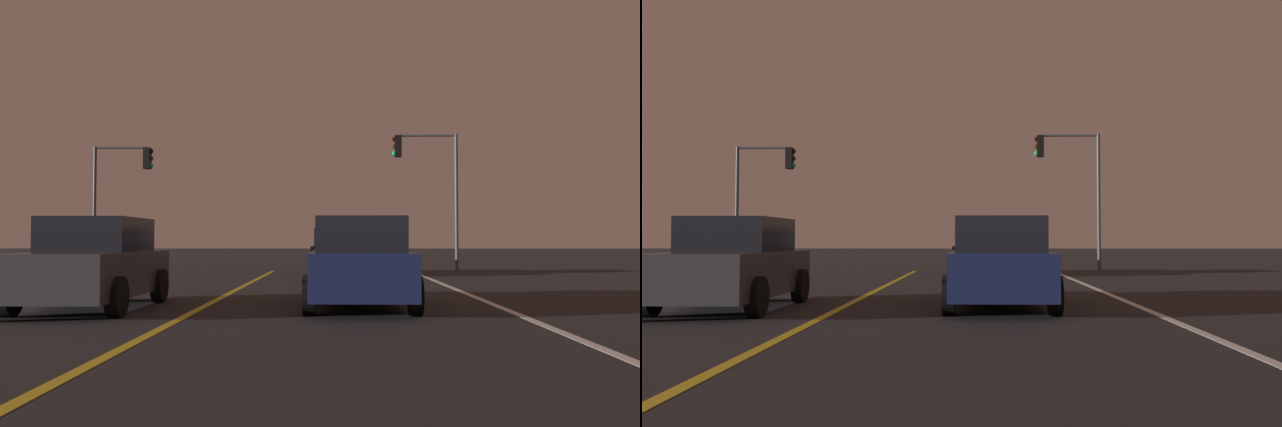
# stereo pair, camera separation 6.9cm
# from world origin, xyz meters

# --- Properties ---
(lane_edge_right) EXTENTS (0.16, 35.43, 0.01)m
(lane_edge_right) POSITION_xyz_m (5.65, 11.71, 0.00)
(lane_edge_right) COLOR silver
(lane_edge_right) RESTS_ON ground
(lane_center_divider) EXTENTS (0.16, 35.43, 0.01)m
(lane_center_divider) POSITION_xyz_m (0.00, 11.71, 0.00)
(lane_center_divider) COLOR gold
(lane_center_divider) RESTS_ON ground
(car_oncoming) EXTENTS (2.02, 4.30, 1.70)m
(car_oncoming) POSITION_xyz_m (-1.99, 14.39, 0.82)
(car_oncoming) COLOR black
(car_oncoming) RESTS_ON ground
(car_lead_same_lane) EXTENTS (2.02, 4.30, 1.70)m
(car_lead_same_lane) POSITION_xyz_m (2.97, 14.67, 0.82)
(car_lead_same_lane) COLOR black
(car_lead_same_lane) RESTS_ON ground
(car_ahead_far) EXTENTS (2.02, 4.30, 1.70)m
(car_ahead_far) POSITION_xyz_m (2.60, 26.64, 0.82)
(car_ahead_far) COLOR black
(car_ahead_far) RESTS_ON ground
(traffic_light_near_right) EXTENTS (2.75, 0.36, 5.70)m
(traffic_light_near_right) POSITION_xyz_m (6.37, 29.93, 4.20)
(traffic_light_near_right) COLOR #4C4C51
(traffic_light_near_right) RESTS_ON ground
(traffic_light_near_left) EXTENTS (2.55, 0.36, 5.22)m
(traffic_light_near_left) POSITION_xyz_m (-6.42, 29.93, 3.86)
(traffic_light_near_left) COLOR #4C4C51
(traffic_light_near_left) RESTS_ON ground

